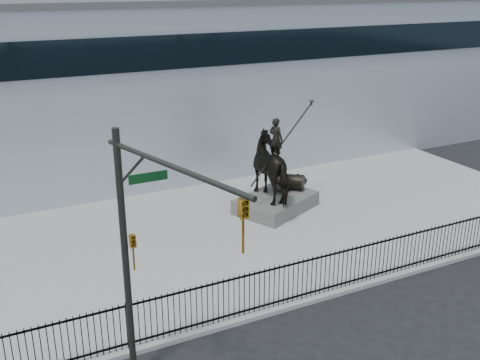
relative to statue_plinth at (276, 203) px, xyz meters
name	(u,v)px	position (x,y,z in m)	size (l,w,h in m)	color
ground	(346,315)	(-2.15, -8.32, -0.49)	(120.00, 120.00, 0.00)	black
plaza	(248,230)	(-2.15, -1.32, -0.41)	(30.00, 12.00, 0.15)	#989895
building	(148,81)	(-2.15, 11.68, 4.01)	(44.00, 14.00, 9.00)	#B3BBC3
picket_fence	(326,273)	(-2.15, -7.07, 0.42)	(22.10, 0.10, 1.50)	black
statue_plinth	(276,203)	(0.00, 0.00, 0.00)	(3.58, 2.46, 0.67)	#585550
equestrian_statue	(278,167)	(0.06, 0.03, 1.74)	(4.22, 3.58, 3.89)	black
traffic_signal_left	(144,254)	(-8.90, -8.95, 3.54)	(1.52, 4.84, 7.00)	#242722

